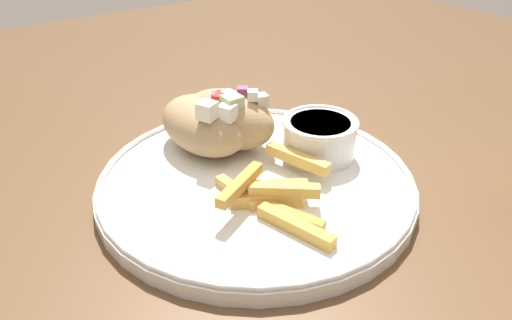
{
  "coord_description": "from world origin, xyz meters",
  "views": [
    {
      "loc": [
        0.31,
        -0.27,
        0.99
      ],
      "look_at": [
        -0.02,
        -0.04,
        0.75
      ],
      "focal_mm": 35.0,
      "sensor_mm": 36.0,
      "label": 1
    }
  ],
  "objects_px": {
    "sauce_ramekin": "(320,135)",
    "plate": "(256,182)",
    "pita_sandwich_near": "(205,124)",
    "pita_sandwich_far": "(228,119)",
    "fries_pile": "(274,194)"
  },
  "relations": [
    {
      "from": "pita_sandwich_far",
      "to": "sauce_ramekin",
      "type": "relative_size",
      "value": 1.6
    },
    {
      "from": "pita_sandwich_far",
      "to": "fries_pile",
      "type": "bearing_deg",
      "value": -36.08
    },
    {
      "from": "sauce_ramekin",
      "to": "plate",
      "type": "bearing_deg",
      "value": -90.42
    },
    {
      "from": "pita_sandwich_near",
      "to": "pita_sandwich_far",
      "type": "relative_size",
      "value": 0.94
    },
    {
      "from": "plate",
      "to": "pita_sandwich_near",
      "type": "bearing_deg",
      "value": -172.52
    },
    {
      "from": "pita_sandwich_near",
      "to": "plate",
      "type": "bearing_deg",
      "value": 2.93
    },
    {
      "from": "plate",
      "to": "pita_sandwich_near",
      "type": "relative_size",
      "value": 2.59
    },
    {
      "from": "plate",
      "to": "fries_pile",
      "type": "xyz_separation_m",
      "value": [
        0.04,
        -0.01,
        0.02
      ]
    },
    {
      "from": "pita_sandwich_near",
      "to": "pita_sandwich_far",
      "type": "height_order",
      "value": "same"
    },
    {
      "from": "plate",
      "to": "sauce_ramekin",
      "type": "xyz_separation_m",
      "value": [
        0.0,
        0.08,
        0.03
      ]
    },
    {
      "from": "plate",
      "to": "sauce_ramekin",
      "type": "height_order",
      "value": "sauce_ramekin"
    },
    {
      "from": "plate",
      "to": "pita_sandwich_far",
      "type": "distance_m",
      "value": 0.08
    },
    {
      "from": "fries_pile",
      "to": "plate",
      "type": "bearing_deg",
      "value": 165.05
    },
    {
      "from": "pita_sandwich_far",
      "to": "sauce_ramekin",
      "type": "distance_m",
      "value": 0.1
    },
    {
      "from": "fries_pile",
      "to": "pita_sandwich_near",
      "type": "bearing_deg",
      "value": 179.25
    }
  ]
}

